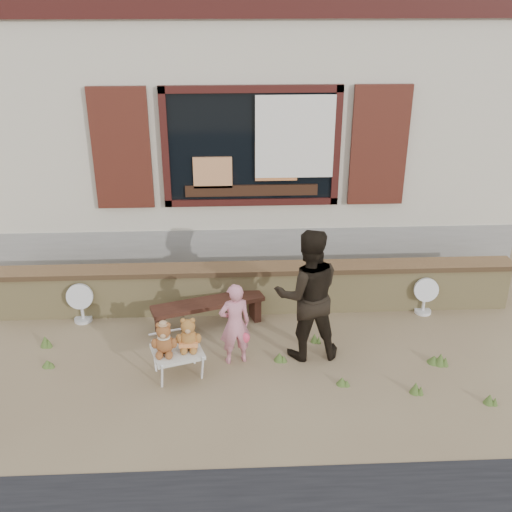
{
  "coord_description": "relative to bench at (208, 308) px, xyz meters",
  "views": [
    {
      "loc": [
        -0.33,
        -6.26,
        4.14
      ],
      "look_at": [
        0.0,
        0.6,
        1.0
      ],
      "focal_mm": 42.0,
      "sensor_mm": 36.0,
      "label": 1
    }
  ],
  "objects": [
    {
      "name": "fan_left",
      "position": [
        -1.69,
        0.23,
        0.01
      ],
      "size": [
        0.35,
        0.24,
        0.56
      ],
      "rotation": [
        0.0,
        0.0,
        0.04
      ],
      "color": "silver",
      "rests_on": "ground"
    },
    {
      "name": "adult",
      "position": [
        1.2,
        -0.69,
        0.54
      ],
      "size": [
        0.83,
        0.66,
        1.63
      ],
      "primitive_type": "imported",
      "rotation": [
        0.0,
        0.0,
        3.2
      ],
      "color": "black",
      "rests_on": "ground"
    },
    {
      "name": "fan_right",
      "position": [
        2.94,
        0.23,
        -0.01
      ],
      "size": [
        0.34,
        0.23,
        0.54
      ],
      "rotation": [
        0.0,
        0.0,
        -0.08
      ],
      "color": "silver",
      "rests_on": "ground"
    },
    {
      "name": "grass_tufts",
      "position": [
        1.26,
        -0.99,
        -0.22
      ],
      "size": [
        5.23,
        1.5,
        0.15
      ],
      "color": "#466026",
      "rests_on": "ground"
    },
    {
      "name": "teddy_bear_left",
      "position": [
        -0.46,
        -1.1,
        0.26
      ],
      "size": [
        0.35,
        0.33,
        0.4
      ],
      "primitive_type": null,
      "rotation": [
        0.0,
        0.0,
        0.3
      ],
      "color": "brown",
      "rests_on": "folding_chair"
    },
    {
      "name": "brick_wall",
      "position": [
        0.63,
        0.43,
        0.07
      ],
      "size": [
        7.1,
        0.36,
        0.67
      ],
      "color": "tan",
      "rests_on": "ground"
    },
    {
      "name": "folding_chair",
      "position": [
        -0.32,
        -1.06,
        0.03
      ],
      "size": [
        0.67,
        0.63,
        0.34
      ],
      "rotation": [
        0.0,
        0.0,
        0.3
      ],
      "color": "beige",
      "rests_on": "ground"
    },
    {
      "name": "ground",
      "position": [
        0.63,
        -0.57,
        -0.28
      ],
      "size": [
        80.0,
        80.0,
        0.0
      ],
      "primitive_type": "plane",
      "color": "brown",
      "rests_on": "ground"
    },
    {
      "name": "shopfront",
      "position": [
        0.63,
        3.92,
        1.72
      ],
      "size": [
        8.04,
        5.13,
        4.0
      ],
      "color": "#B9AD95",
      "rests_on": "ground"
    },
    {
      "name": "teddy_bear_right",
      "position": [
        -0.19,
        -1.01,
        0.26
      ],
      "size": [
        0.35,
        0.33,
        0.4
      ],
      "primitive_type": null,
      "rotation": [
        0.0,
        0.0,
        0.3
      ],
      "color": "brown",
      "rests_on": "folding_chair"
    },
    {
      "name": "bench",
      "position": [
        0.0,
        0.0,
        0.0
      ],
      "size": [
        1.5,
        0.75,
        0.38
      ],
      "rotation": [
        0.0,
        0.0,
        0.31
      ],
      "color": "#321911",
      "rests_on": "ground"
    },
    {
      "name": "child",
      "position": [
        0.34,
        -0.81,
        0.24
      ],
      "size": [
        0.42,
        0.33,
        1.03
      ],
      "primitive_type": "imported",
      "rotation": [
        0.0,
        0.0,
        3.37
      ],
      "color": "pink",
      "rests_on": "ground"
    }
  ]
}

